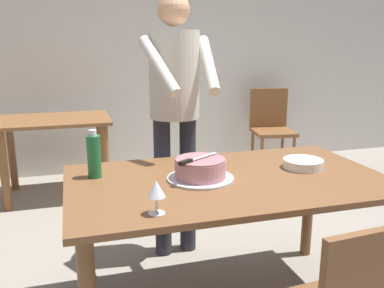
% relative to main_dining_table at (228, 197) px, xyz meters
% --- Properties ---
extents(back_wall, '(10.00, 0.12, 2.70)m').
position_rel_main_dining_table_xyz_m(back_wall, '(0.00, 2.78, 0.70)').
color(back_wall, silver).
rests_on(back_wall, ground_plane).
extents(main_dining_table, '(1.63, 0.95, 0.75)m').
position_rel_main_dining_table_xyz_m(main_dining_table, '(0.00, 0.00, 0.00)').
color(main_dining_table, brown).
rests_on(main_dining_table, ground_plane).
extents(cake_on_platter, '(0.34, 0.34, 0.11)m').
position_rel_main_dining_table_xyz_m(cake_on_platter, '(-0.14, 0.02, 0.15)').
color(cake_on_platter, silver).
rests_on(cake_on_platter, main_dining_table).
extents(cake_knife, '(0.24, 0.16, 0.02)m').
position_rel_main_dining_table_xyz_m(cake_knife, '(-0.21, -0.02, 0.22)').
color(cake_knife, silver).
rests_on(cake_knife, cake_on_platter).
extents(plate_stack, '(0.22, 0.22, 0.05)m').
position_rel_main_dining_table_xyz_m(plate_stack, '(0.46, 0.05, 0.13)').
color(plate_stack, white).
rests_on(plate_stack, main_dining_table).
extents(wine_glass_near, '(0.08, 0.08, 0.14)m').
position_rel_main_dining_table_xyz_m(wine_glass_near, '(-0.45, -0.34, 0.21)').
color(wine_glass_near, silver).
rests_on(wine_glass_near, main_dining_table).
extents(water_bottle, '(0.07, 0.07, 0.25)m').
position_rel_main_dining_table_xyz_m(water_bottle, '(-0.66, 0.21, 0.22)').
color(water_bottle, '#1E6B38').
rests_on(water_bottle, main_dining_table).
extents(person_cutting_cake, '(0.47, 0.56, 1.72)m').
position_rel_main_dining_table_xyz_m(person_cutting_cake, '(-0.11, 0.68, 0.43)').
color(person_cutting_cake, '#2D2D38').
rests_on(person_cutting_cake, ground_plane).
extents(background_table, '(1.00, 0.70, 0.74)m').
position_rel_main_dining_table_xyz_m(background_table, '(-0.91, 2.08, -0.07)').
color(background_table, brown).
rests_on(background_table, ground_plane).
extents(background_chair_1, '(0.50, 0.50, 0.90)m').
position_rel_main_dining_table_xyz_m(background_chair_1, '(1.44, 2.33, -0.16)').
color(background_chair_1, brown).
rests_on(background_chair_1, ground_plane).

